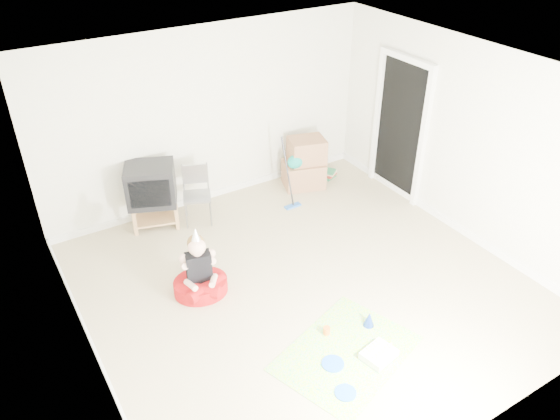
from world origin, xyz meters
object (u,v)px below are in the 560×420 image
crt_tv (151,184)px  cardboard_boxes (304,164)px  tv_stand (155,211)px  birthday_cake (379,355)px  seated_woman (200,279)px  folding_chair (197,196)px

crt_tv → cardboard_boxes: crt_tv is taller
tv_stand → birthday_cake: 3.73m
seated_woman → tv_stand: bearing=88.0°
folding_chair → cardboard_boxes: (1.87, 0.08, -0.03)m
crt_tv → folding_chair: (0.57, -0.21, -0.26)m
crt_tv → birthday_cake: crt_tv is taller
crt_tv → seated_woman: bearing=-69.3°
seated_woman → birthday_cake: bearing=-59.5°
tv_stand → folding_chair: 0.63m
tv_stand → crt_tv: (-0.00, 0.00, 0.43)m
crt_tv → cardboard_boxes: size_ratio=0.82×
folding_chair → seated_woman: bearing=-113.5°
folding_chair → birthday_cake: bearing=-81.4°
birthday_cake → tv_stand: bearing=106.8°
cardboard_boxes → seated_woman: size_ratio=0.85×
crt_tv → tv_stand: bearing=22.7°
cardboard_boxes → birthday_cake: size_ratio=2.05×
folding_chair → seated_woman: (-0.62, -1.43, -0.21)m
crt_tv → seated_woman: crt_tv is taller
crt_tv → folding_chair: size_ratio=0.77×
crt_tv → birthday_cake: size_ratio=1.68×
tv_stand → cardboard_boxes: size_ratio=0.91×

